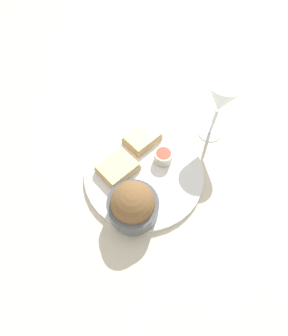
{
  "coord_description": "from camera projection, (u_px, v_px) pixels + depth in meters",
  "views": [
    {
      "loc": [
        -0.11,
        -0.28,
        0.57
      ],
      "look_at": [
        0.0,
        0.0,
        0.03
      ],
      "focal_mm": 28.0,
      "sensor_mm": 36.0,
      "label": 1
    }
  ],
  "objects": [
    {
      "name": "dinner_plate",
      "position": [
        144.0,
        173.0,
        0.63
      ],
      "size": [
        0.29,
        0.29,
        0.01
      ],
      "color": "white",
      "rests_on": "ground_plane"
    },
    {
      "name": "fork",
      "position": [
        146.0,
        288.0,
        0.51
      ],
      "size": [
        0.12,
        0.14,
        0.01
      ],
      "color": "silver",
      "rests_on": "ground_plane"
    },
    {
      "name": "ground_plane",
      "position": [
        144.0,
        175.0,
        0.64
      ],
      "size": [
        4.0,
        4.0,
        0.0
      ],
      "primitive_type": "plane",
      "color": "beige"
    },
    {
      "name": "cheese_toast_far",
      "position": [
        142.0,
        138.0,
        0.66
      ],
      "size": [
        0.1,
        0.09,
        0.03
      ],
      "color": "tan",
      "rests_on": "dinner_plate"
    },
    {
      "name": "wine_glass",
      "position": [
        222.0,
        98.0,
        0.59
      ],
      "size": [
        0.09,
        0.09,
        0.18
      ],
      "color": "silver",
      "rests_on": "ground_plane"
    },
    {
      "name": "sauce_ramekin",
      "position": [
        163.0,
        156.0,
        0.63
      ],
      "size": [
        0.04,
        0.04,
        0.03
      ],
      "color": "beige",
      "rests_on": "dinner_plate"
    },
    {
      "name": "salad_bowl",
      "position": [
        133.0,
        205.0,
        0.54
      ],
      "size": [
        0.11,
        0.11,
        0.1
      ],
      "color": "#4C5156",
      "rests_on": "dinner_plate"
    },
    {
      "name": "cheese_toast_near",
      "position": [
        118.0,
        168.0,
        0.62
      ],
      "size": [
        0.11,
        0.1,
        0.03
      ],
      "color": "tan",
      "rests_on": "dinner_plate"
    }
  ]
}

